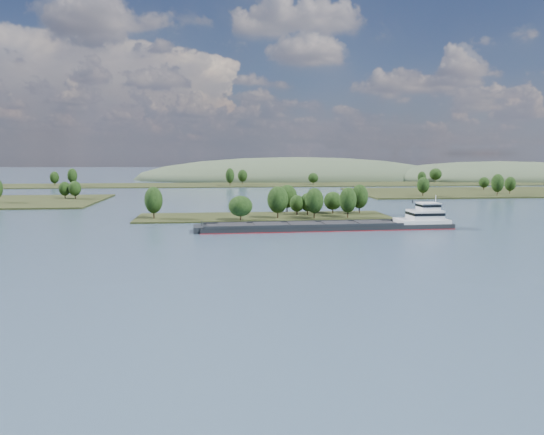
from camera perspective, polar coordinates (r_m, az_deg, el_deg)
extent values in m
plane|color=#394D64|center=(152.42, 1.09, -2.68)|extent=(1800.00, 1800.00, 0.00)
cube|color=black|center=(211.50, -0.90, 0.01)|extent=(100.00, 30.00, 1.20)
cylinder|color=black|center=(204.79, 4.57, 0.47)|extent=(0.50, 0.50, 3.82)
ellipsoid|color=black|center=(204.30, 4.58, 1.82)|extent=(7.21, 7.21, 9.82)
cylinder|color=black|center=(224.48, 1.62, 1.05)|extent=(0.50, 0.50, 3.83)
ellipsoid|color=black|center=(224.03, 1.63, 2.29)|extent=(8.65, 8.65, 9.84)
cylinder|color=black|center=(204.21, 0.62, 0.50)|extent=(0.50, 0.50, 4.03)
ellipsoid|color=black|center=(203.71, 0.63, 1.93)|extent=(8.23, 8.23, 10.37)
cylinder|color=black|center=(215.26, 2.70, 0.64)|extent=(0.50, 0.50, 2.66)
ellipsoid|color=black|center=(214.92, 2.70, 1.53)|extent=(5.98, 5.98, 6.83)
cylinder|color=black|center=(197.81, -3.40, 0.13)|extent=(0.50, 0.50, 3.02)
ellipsoid|color=black|center=(197.40, -3.41, 1.24)|extent=(9.06, 9.06, 7.76)
cylinder|color=black|center=(208.24, -12.59, 0.45)|extent=(0.50, 0.50, 4.00)
ellipsoid|color=black|center=(207.74, -12.63, 1.85)|extent=(7.00, 7.00, 10.28)
cylinder|color=black|center=(215.88, 3.84, 0.68)|extent=(0.50, 0.50, 2.91)
ellipsoid|color=black|center=(215.51, 3.85, 1.66)|extent=(6.22, 6.22, 7.49)
cylinder|color=black|center=(224.83, 9.38, 0.98)|extent=(0.50, 0.50, 3.93)
ellipsoid|color=black|center=(224.38, 9.41, 2.25)|extent=(7.16, 7.16, 10.12)
cylinder|color=black|center=(208.12, 8.14, 0.53)|extent=(0.50, 0.50, 3.87)
ellipsoid|color=black|center=(207.64, 8.17, 1.88)|extent=(6.80, 6.80, 9.96)
cylinder|color=black|center=(222.00, 6.56, 0.83)|extent=(0.50, 0.50, 2.97)
ellipsoid|color=black|center=(221.63, 6.57, 1.80)|extent=(7.72, 7.72, 7.63)
cylinder|color=black|center=(308.65, -20.41, 2.19)|extent=(0.50, 0.50, 3.22)
ellipsoid|color=black|center=(308.38, -20.44, 2.95)|extent=(6.66, 6.66, 8.27)
cylinder|color=black|center=(313.31, -21.37, 2.20)|extent=(0.50, 0.50, 3.05)
ellipsoid|color=black|center=(313.05, -21.40, 2.91)|extent=(6.32, 6.32, 7.84)
cylinder|color=black|center=(320.93, 15.93, 2.56)|extent=(0.50, 0.50, 3.60)
ellipsoid|color=black|center=(320.64, 15.95, 3.37)|extent=(7.18, 7.18, 9.26)
cylinder|color=black|center=(338.91, 23.06, 2.54)|extent=(0.50, 0.50, 4.18)
ellipsoid|color=black|center=(338.60, 23.10, 3.44)|extent=(7.34, 7.34, 10.76)
cylinder|color=black|center=(357.29, 24.22, 2.62)|extent=(0.50, 0.50, 3.46)
ellipsoid|color=black|center=(357.03, 24.25, 3.33)|extent=(6.59, 6.59, 8.90)
cylinder|color=black|center=(389.66, 21.82, 2.99)|extent=(0.50, 0.50, 2.88)
ellipsoid|color=black|center=(389.46, 21.85, 3.53)|extent=(7.01, 7.01, 7.40)
cube|color=black|center=(430.30, -3.49, 3.50)|extent=(900.00, 60.00, 1.20)
cylinder|color=black|center=(443.96, -22.33, 3.41)|extent=(0.50, 0.50, 3.64)
ellipsoid|color=black|center=(443.75, -22.36, 4.01)|extent=(6.91, 6.91, 9.35)
cylinder|color=black|center=(443.35, 15.80, 3.65)|extent=(0.50, 0.50, 3.48)
ellipsoid|color=black|center=(443.14, 15.81, 4.22)|extent=(6.66, 6.66, 8.94)
cylinder|color=black|center=(433.71, -3.18, 3.86)|extent=(0.50, 0.50, 3.91)
ellipsoid|color=black|center=(433.48, -3.19, 4.52)|extent=(7.88, 7.88, 10.05)
cylinder|color=black|center=(484.40, 17.16, 3.89)|extent=(0.50, 0.50, 3.98)
ellipsoid|color=black|center=(484.19, 17.18, 4.49)|extent=(10.51, 10.51, 10.23)
cylinder|color=black|center=(438.20, -20.66, 3.50)|extent=(0.50, 0.50, 4.43)
ellipsoid|color=black|center=(437.95, -20.69, 4.23)|extent=(7.47, 7.47, 11.39)
cylinder|color=black|center=(427.17, 4.45, 3.75)|extent=(0.50, 0.50, 3.12)
ellipsoid|color=black|center=(426.97, 4.46, 4.29)|extent=(8.35, 8.35, 8.02)
cylinder|color=black|center=(410.34, -4.54, 3.72)|extent=(0.50, 0.50, 4.52)
ellipsoid|color=black|center=(410.06, -4.55, 4.52)|extent=(6.64, 6.64, 11.61)
ellipsoid|color=#374530|center=(572.13, 23.24, 3.79)|extent=(260.00, 140.00, 36.00)
ellipsoid|color=#374530|center=(535.54, 2.49, 4.17)|extent=(320.00, 160.00, 44.00)
cube|color=black|center=(179.01, 6.04, -1.11)|extent=(85.57, 13.44, 2.34)
cube|color=maroon|center=(179.08, 6.04, -1.27)|extent=(85.79, 13.66, 0.27)
cube|color=black|center=(182.05, 3.05, -0.48)|extent=(66.06, 2.59, 0.85)
cube|color=black|center=(171.90, 3.71, -0.92)|extent=(66.06, 2.59, 0.85)
cube|color=black|center=(176.99, 3.37, -0.74)|extent=(64.23, 11.68, 0.32)
cube|color=black|center=(173.96, -4.23, -0.78)|extent=(9.87, 9.05, 0.37)
cube|color=black|center=(175.07, -0.40, -0.71)|extent=(9.87, 9.05, 0.37)
cube|color=black|center=(176.95, 3.37, -0.64)|extent=(9.87, 9.05, 0.37)
cube|color=black|center=(179.58, 7.04, -0.57)|extent=(9.87, 9.05, 0.37)
cube|color=black|center=(182.93, 10.59, -0.50)|extent=(9.87, 9.05, 0.37)
cube|color=black|center=(173.80, -7.91, -1.24)|extent=(3.51, 9.69, 2.13)
cylinder|color=black|center=(173.59, -7.57, -0.75)|extent=(0.26, 0.26, 2.34)
cube|color=silver|center=(189.39, 15.80, -0.35)|extent=(17.38, 10.78, 1.28)
cube|color=silver|center=(189.57, 16.12, 0.30)|extent=(10.93, 8.87, 3.20)
cube|color=black|center=(189.53, 16.13, 0.43)|extent=(11.15, 9.09, 0.96)
cube|color=silver|center=(189.72, 16.44, 1.14)|extent=(6.60, 6.60, 2.34)
cube|color=black|center=(189.68, 16.45, 1.26)|extent=(6.82, 6.82, 0.85)
cube|color=silver|center=(189.61, 16.46, 1.52)|extent=(7.04, 7.04, 0.21)
cylinder|color=silver|center=(190.61, 17.20, 1.91)|extent=(0.22, 0.22, 2.77)
cylinder|color=black|center=(190.81, 14.90, 1.67)|extent=(0.55, 0.55, 1.28)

